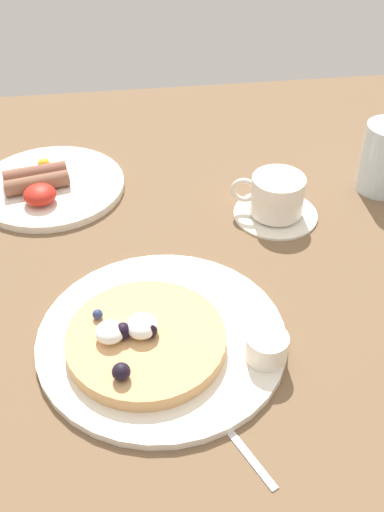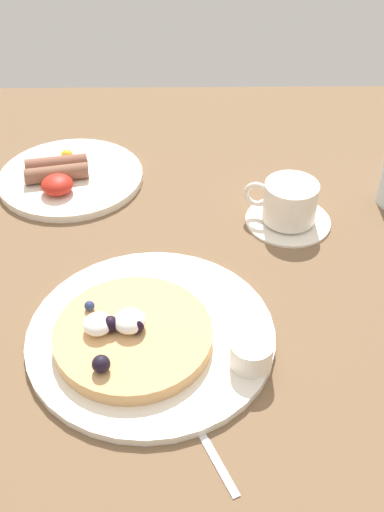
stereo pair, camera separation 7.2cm
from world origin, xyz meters
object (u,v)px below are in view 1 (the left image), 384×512
object	(u,v)px
pancake_plate	(162,338)
coffee_saucer	(275,213)
coffee_cup	(276,194)
breakfast_plate	(51,186)
teaspoon	(284,500)
syrup_ramekin	(267,347)

from	to	relation	value
pancake_plate	coffee_saucer	distance (cm)	29.39
pancake_plate	coffee_saucer	bearing A→B (deg)	49.71
pancake_plate	coffee_saucer	xyz separation A→B (cm)	(19.00, 22.42, -0.14)
pancake_plate	coffee_cup	size ratio (longest dim) A/B	2.76
pancake_plate	breakfast_plate	size ratio (longest dim) A/B	1.27
breakfast_plate	pancake_plate	bearing A→B (deg)	-67.36
breakfast_plate	teaspoon	size ratio (longest dim) A/B	1.76
coffee_saucer	coffee_cup	world-z (taller)	coffee_cup
syrup_ramekin	breakfast_plate	size ratio (longest dim) A/B	0.21
syrup_ramekin	coffee_saucer	xyz separation A→B (cm)	(7.84, 27.19, -2.29)
syrup_ramekin	coffee_saucer	distance (cm)	28.39
syrup_ramekin	coffee_cup	bearing A→B (deg)	74.26
syrup_ramekin	teaspoon	distance (cm)	16.57
pancake_plate	syrup_ramekin	xyz separation A→B (cm)	(11.17, -4.77, 2.15)
syrup_ramekin	teaspoon	xyz separation A→B (cm)	(-1.95, -16.27, -2.41)
pancake_plate	teaspoon	xyz separation A→B (cm)	(9.22, -21.04, -0.27)
syrup_ramekin	coffee_cup	xyz separation A→B (cm)	(7.67, 27.24, 1.06)
syrup_ramekin	breakfast_plate	bearing A→B (deg)	123.23
pancake_plate	teaspoon	bearing A→B (deg)	-66.35
breakfast_plate	coffee_saucer	xyz separation A→B (cm)	(33.10, -11.38, -0.22)
coffee_cup	pancake_plate	bearing A→B (deg)	-129.99
syrup_ramekin	coffee_cup	size ratio (longest dim) A/B	0.45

